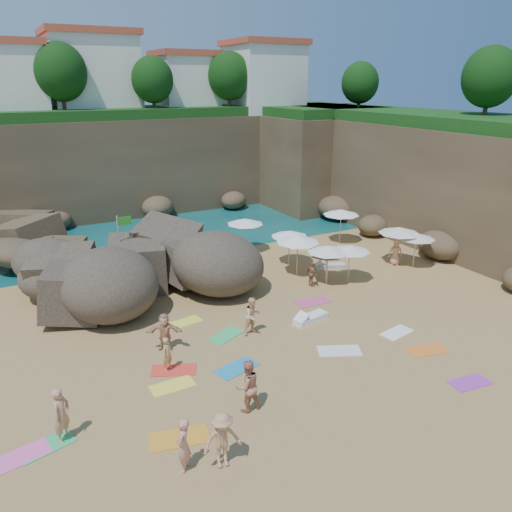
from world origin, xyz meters
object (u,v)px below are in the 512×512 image
person_stand_1 (247,386)px  person_stand_3 (312,274)px  person_stand_4 (396,252)px  lounger_0 (190,260)px  person_stand_2 (186,257)px  flag_pole (122,242)px  person_stand_0 (62,415)px  parasol_2 (290,234)px  person_stand_6 (183,445)px  person_stand_5 (121,253)px  rock_outcrop (140,292)px  parasol_0 (196,248)px  parasol_1 (245,221)px

person_stand_1 → person_stand_3: person_stand_1 is taller
person_stand_3 → person_stand_4: person_stand_4 is taller
lounger_0 → person_stand_3: (4.60, -6.91, 0.60)m
lounger_0 → person_stand_2: size_ratio=1.04×
flag_pole → person_stand_0: (-4.99, -11.91, -1.66)m
person_stand_2 → person_stand_4: 13.09m
parasol_2 → person_stand_6: 18.20m
person_stand_5 → flag_pole: bearing=-111.5°
person_stand_4 → rock_outcrop: bearing=-152.3°
person_stand_4 → lounger_0: bearing=-170.1°
person_stand_3 → person_stand_5: person_stand_5 is taller
lounger_0 → person_stand_6: person_stand_6 is taller
parasol_0 → person_stand_6: (-6.03, -14.15, -1.00)m
parasol_0 → person_stand_2: size_ratio=1.36×
lounger_0 → person_stand_3: person_stand_3 is taller
parasol_0 → person_stand_0: (-8.99, -11.08, -0.93)m
parasol_2 → person_stand_1: 15.03m
person_stand_1 → person_stand_4: person_stand_1 is taller
parasol_0 → rock_outcrop: bearing=-172.5°
flag_pole → person_stand_3: (9.22, -5.06, -1.88)m
parasol_0 → lounger_0: (0.62, 2.67, -1.75)m
person_stand_1 → flag_pole: bearing=-88.3°
rock_outcrop → lounger_0: size_ratio=5.35×
rock_outcrop → person_stand_0: 11.99m
person_stand_3 → person_stand_6: bearing=132.4°
parasol_0 → lounger_0: bearing=76.9°
rock_outcrop → person_stand_3: bearing=-23.4°
flag_pole → person_stand_0: flag_pole is taller
person_stand_0 → person_stand_1: size_ratio=0.98×
person_stand_1 → person_stand_4: size_ratio=1.19×
rock_outcrop → person_stand_0: person_stand_0 is taller
person_stand_3 → person_stand_5: (-8.67, 8.00, 0.23)m
person_stand_2 → person_stand_6: size_ratio=0.90×
person_stand_2 → lounger_0: bearing=-89.1°
person_stand_3 → person_stand_6: 15.00m
parasol_2 → person_stand_0: 18.35m
flag_pole → rock_outcrop: bearing=-69.2°
person_stand_0 → person_stand_2: size_ratio=1.19×
parasol_1 → person_stand_6: (-10.74, -17.10, -1.23)m
person_stand_3 → person_stand_6: size_ratio=0.83×
parasol_0 → parasol_2: (6.01, -0.56, 0.13)m
parasol_1 → person_stand_2: size_ratio=1.53×
rock_outcrop → parasol_0: 4.01m
parasol_1 → person_stand_1: (-7.78, -15.44, -1.14)m
person_stand_3 → person_stand_2: bearing=42.7°
person_stand_0 → parasol_0: bearing=2.5°
rock_outcrop → parasol_1: (8.22, 3.41, 2.11)m
rock_outcrop → person_stand_0: size_ratio=4.68×
person_stand_4 → parasol_1: bearing=176.5°
parasol_0 → person_stand_3: size_ratio=1.49×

